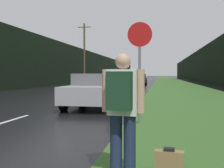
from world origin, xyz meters
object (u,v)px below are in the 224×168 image
at_px(car_passing_far, 140,79).
at_px(stop_sign, 140,62).
at_px(suitcase, 169,164).
at_px(car_passing_near, 94,90).
at_px(hitchhiker_with_backpack, 122,107).

bearing_deg(car_passing_far, stop_sign, 94.16).
height_order(suitcase, car_passing_near, car_passing_near).
xyz_separation_m(stop_sign, car_passing_near, (-2.14, 3.56, -1.02)).
distance_m(stop_sign, car_passing_near, 4.28).
height_order(car_passing_near, car_passing_far, car_passing_far).
bearing_deg(stop_sign, hitchhiker_with_backpack, -88.96).
height_order(hitchhiker_with_backpack, car_passing_far, hitchhiker_with_backpack).
bearing_deg(stop_sign, car_passing_near, 121.02).
distance_m(suitcase, car_passing_far, 33.62).
height_order(suitcase, car_passing_far, car_passing_far).
xyz_separation_m(hitchhiker_with_backpack, car_passing_far, (-2.22, 33.60, -0.21)).
bearing_deg(car_passing_far, car_passing_near, 90.00).
bearing_deg(car_passing_near, stop_sign, 121.02).
bearing_deg(suitcase, car_passing_far, 100.31).
distance_m(car_passing_near, car_passing_far, 25.87).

